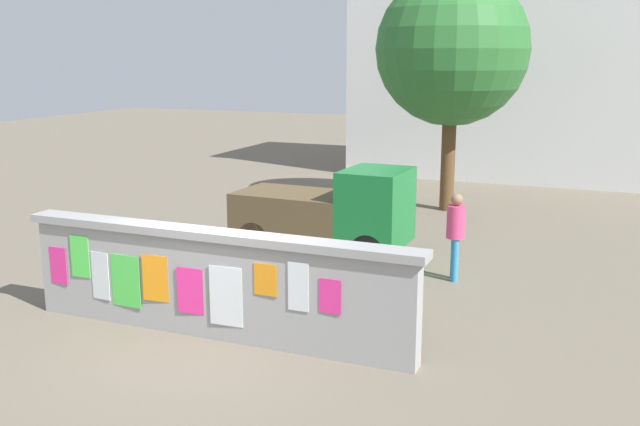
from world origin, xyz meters
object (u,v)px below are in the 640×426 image
object	(u,v)px
motorcycle	(156,262)
person_walking	(456,228)
auto_rickshaw_truck	(330,212)
tree_roadside	(452,49)
bicycle_near	(355,302)

from	to	relation	value
motorcycle	person_walking	size ratio (longest dim) A/B	1.16
auto_rickshaw_truck	motorcycle	bearing A→B (deg)	-123.21
auto_rickshaw_truck	person_walking	xyz separation A→B (m)	(2.74, -0.72, 0.09)
tree_roadside	auto_rickshaw_truck	bearing A→B (deg)	-103.21
auto_rickshaw_truck	motorcycle	distance (m)	3.80
bicycle_near	tree_roadside	xyz separation A→B (m)	(-0.57, 8.77, 3.82)
person_walking	tree_roadside	bearing A→B (deg)	104.11
auto_rickshaw_truck	motorcycle	xyz separation A→B (m)	(-2.07, -3.16, -0.44)
motorcycle	person_walking	world-z (taller)	person_walking
bicycle_near	tree_roadside	bearing A→B (deg)	93.74
motorcycle	bicycle_near	bearing A→B (deg)	-4.97
motorcycle	person_walking	bearing A→B (deg)	26.92
motorcycle	tree_roadside	distance (m)	9.79
auto_rickshaw_truck	tree_roadside	xyz separation A→B (m)	(1.24, 5.27, 3.28)
motorcycle	person_walking	xyz separation A→B (m)	(4.81, 2.44, 0.52)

